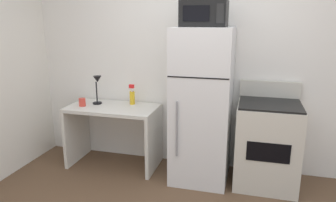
{
  "coord_description": "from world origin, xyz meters",
  "views": [
    {
      "loc": [
        0.5,
        -1.98,
        1.76
      ],
      "look_at": [
        -0.33,
        1.1,
        0.93
      ],
      "focal_mm": 33.54,
      "sensor_mm": 36.0,
      "label": 1
    }
  ],
  "objects_px": {
    "desk_lamp": "(97,85)",
    "coffee_mug": "(82,102)",
    "desk": "(114,125)",
    "oven_range": "(267,144)",
    "spray_bottle": "(132,96)",
    "microwave": "(204,14)",
    "refrigerator": "(202,106)"
  },
  "relations": [
    {
      "from": "desk_lamp",
      "to": "coffee_mug",
      "type": "xyz_separation_m",
      "value": [
        -0.15,
        -0.13,
        -0.19
      ]
    },
    {
      "from": "desk",
      "to": "oven_range",
      "type": "xyz_separation_m",
      "value": [
        1.79,
        -0.01,
        -0.05
      ]
    },
    {
      "from": "desk_lamp",
      "to": "spray_bottle",
      "type": "bearing_deg",
      "value": 14.84
    },
    {
      "from": "desk_lamp",
      "to": "microwave",
      "type": "xyz_separation_m",
      "value": [
        1.29,
        -0.11,
        0.83
      ]
    },
    {
      "from": "desk_lamp",
      "to": "refrigerator",
      "type": "distance_m",
      "value": 1.31
    },
    {
      "from": "oven_range",
      "to": "coffee_mug",
      "type": "bearing_deg",
      "value": -178.3
    },
    {
      "from": "refrigerator",
      "to": "microwave",
      "type": "bearing_deg",
      "value": -89.69
    },
    {
      "from": "refrigerator",
      "to": "desk",
      "type": "bearing_deg",
      "value": 177.95
    },
    {
      "from": "desk",
      "to": "spray_bottle",
      "type": "relative_size",
      "value": 4.31
    },
    {
      "from": "microwave",
      "to": "oven_range",
      "type": "height_order",
      "value": "microwave"
    },
    {
      "from": "desk",
      "to": "spray_bottle",
      "type": "height_order",
      "value": "spray_bottle"
    },
    {
      "from": "desk",
      "to": "desk_lamp",
      "type": "relative_size",
      "value": 3.04
    },
    {
      "from": "coffee_mug",
      "to": "refrigerator",
      "type": "distance_m",
      "value": 1.44
    },
    {
      "from": "spray_bottle",
      "to": "oven_range",
      "type": "bearing_deg",
      "value": -6.02
    },
    {
      "from": "desk",
      "to": "oven_range",
      "type": "distance_m",
      "value": 1.79
    },
    {
      "from": "microwave",
      "to": "desk_lamp",
      "type": "bearing_deg",
      "value": 175.09
    },
    {
      "from": "desk",
      "to": "desk_lamp",
      "type": "height_order",
      "value": "desk_lamp"
    },
    {
      "from": "spray_bottle",
      "to": "microwave",
      "type": "bearing_deg",
      "value": -13.81
    },
    {
      "from": "microwave",
      "to": "refrigerator",
      "type": "bearing_deg",
      "value": 90.31
    },
    {
      "from": "coffee_mug",
      "to": "oven_range",
      "type": "relative_size",
      "value": 0.09
    },
    {
      "from": "desk",
      "to": "spray_bottle",
      "type": "distance_m",
      "value": 0.41
    },
    {
      "from": "microwave",
      "to": "oven_range",
      "type": "xyz_separation_m",
      "value": [
        0.71,
        0.05,
        -1.35
      ]
    },
    {
      "from": "refrigerator",
      "to": "microwave",
      "type": "distance_m",
      "value": 0.97
    },
    {
      "from": "desk_lamp",
      "to": "oven_range",
      "type": "bearing_deg",
      "value": -1.75
    },
    {
      "from": "desk",
      "to": "desk_lamp",
      "type": "xyz_separation_m",
      "value": [
        -0.22,
        0.05,
        0.47
      ]
    },
    {
      "from": "microwave",
      "to": "desk",
      "type": "bearing_deg",
      "value": 176.83
    },
    {
      "from": "refrigerator",
      "to": "oven_range",
      "type": "xyz_separation_m",
      "value": [
        0.71,
        0.03,
        -0.38
      ]
    },
    {
      "from": "desk",
      "to": "coffee_mug",
      "type": "relative_size",
      "value": 11.29
    },
    {
      "from": "coffee_mug",
      "to": "desk",
      "type": "bearing_deg",
      "value": 11.54
    },
    {
      "from": "coffee_mug",
      "to": "refrigerator",
      "type": "xyz_separation_m",
      "value": [
        1.44,
        0.04,
        0.05
      ]
    },
    {
      "from": "desk_lamp",
      "to": "spray_bottle",
      "type": "xyz_separation_m",
      "value": [
        0.41,
        0.11,
        -0.14
      ]
    },
    {
      "from": "oven_range",
      "to": "spray_bottle",
      "type": "bearing_deg",
      "value": 173.98
    }
  ]
}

